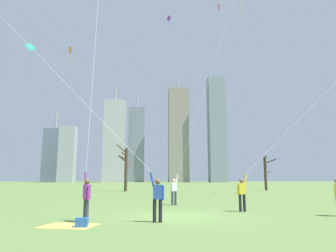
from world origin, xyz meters
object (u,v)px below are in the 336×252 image
object	(u,v)px
distant_kite_low_near_trees_pink	(218,27)
picnic_spot	(76,224)
kite_flyer_midfield_right_green	(273,157)
kite_flyer_midfield_left_yellow	(196,123)
kite_flyer_midfield_center_blue	(110,143)
distant_kite_high_overhead_purple	(163,45)
distant_kite_drifting_right_orange	(67,62)
bare_tree_rightmost	(126,167)
distant_kite_drifting_left_teal	(35,59)
bare_tree_left_of_center	(266,172)
kite_flyer_foreground_left_white	(89,161)

from	to	relation	value
distant_kite_low_near_trees_pink	picnic_spot	xyz separation A→B (m)	(-10.77, -23.94, -19.94)
kite_flyer_midfield_right_green	kite_flyer_midfield_left_yellow	distance (m)	6.10
kite_flyer_midfield_center_blue	distant_kite_high_overhead_purple	distance (m)	29.33
distant_kite_drifting_right_orange	bare_tree_rightmost	bearing A→B (deg)	50.97
distant_kite_drifting_left_teal	bare_tree_left_of_center	distance (m)	33.76
distant_kite_drifting_right_orange	kite_flyer_midfield_center_blue	bearing A→B (deg)	-70.23
kite_flyer_midfield_right_green	kite_flyer_midfield_center_blue	xyz separation A→B (m)	(-8.03, -3.34, 0.29)
kite_flyer_midfield_center_blue	distant_kite_low_near_trees_pink	xyz separation A→B (m)	(9.90, 22.61, 17.03)
kite_flyer_midfield_left_yellow	distant_kite_low_near_trees_pink	xyz separation A→B (m)	(5.23, 14.86, 14.77)
kite_flyer_foreground_left_white	picnic_spot	distance (m)	2.78
distant_kite_high_overhead_purple	distant_kite_low_near_trees_pink	bearing A→B (deg)	-17.72
distant_kite_drifting_left_teal	distant_kite_high_overhead_purple	world-z (taller)	distant_kite_high_overhead_purple
kite_flyer_midfield_center_blue	distant_kite_high_overhead_purple	world-z (taller)	distant_kite_high_overhead_purple
kite_flyer_foreground_left_white	picnic_spot	bearing A→B (deg)	-90.79
distant_kite_high_overhead_purple	bare_tree_left_of_center	size ratio (longest dim) A/B	4.42
kite_flyer_foreground_left_white	kite_flyer_midfield_left_yellow	distance (m)	9.71
distant_kite_drifting_left_teal	bare_tree_rightmost	xyz separation A→B (m)	(9.23, 9.62, -11.21)
kite_flyer_foreground_left_white	distant_kite_low_near_trees_pink	xyz separation A→B (m)	(10.75, 22.29, 17.70)
kite_flyer_midfield_right_green	distant_kite_drifting_left_teal	xyz separation A→B (m)	(-18.81, 16.74, 11.62)
bare_tree_rightmost	distant_kite_drifting_right_orange	bearing A→B (deg)	-129.03
distant_kite_drifting_left_teal	distant_kite_high_overhead_purple	size ratio (longest dim) A/B	0.72
kite_flyer_foreground_left_white	distant_kite_low_near_trees_pink	world-z (taller)	distant_kite_low_near_trees_pink
kite_flyer_midfield_center_blue	kite_flyer_foreground_left_white	bearing A→B (deg)	159.82
kite_flyer_midfield_right_green	distant_kite_drifting_left_teal	world-z (taller)	distant_kite_drifting_left_teal
kite_flyer_midfield_center_blue	distant_kite_high_overhead_purple	bearing A→B (deg)	82.56
picnic_spot	bare_tree_rightmost	distance (m)	31.18
kite_flyer_midfield_left_yellow	distant_kite_low_near_trees_pink	world-z (taller)	distant_kite_low_near_trees_pink
bare_tree_left_of_center	bare_tree_rightmost	size ratio (longest dim) A/B	0.81
kite_flyer_midfield_right_green	distant_kite_drifting_right_orange	distance (m)	27.26
kite_flyer_midfield_right_green	kite_flyer_midfield_left_yellow	size ratio (longest dim) A/B	0.55
kite_flyer_midfield_left_yellow	picnic_spot	world-z (taller)	kite_flyer_midfield_left_yellow
kite_flyer_midfield_center_blue	bare_tree_left_of_center	size ratio (longest dim) A/B	2.82
kite_flyer_foreground_left_white	distant_kite_drifting_left_teal	xyz separation A→B (m)	(-9.93, 19.76, 12.00)
picnic_spot	distant_kite_drifting_left_teal	bearing A→B (deg)	114.83
kite_flyer_midfield_center_blue	distant_kite_drifting_right_orange	size ratio (longest dim) A/B	0.86
distant_kite_low_near_trees_pink	bare_tree_rightmost	world-z (taller)	distant_kite_low_near_trees_pink
picnic_spot	kite_flyer_midfield_center_blue	bearing A→B (deg)	56.65
distant_kite_low_near_trees_pink	bare_tree_rightmost	xyz separation A→B (m)	(-11.45, 7.09, -16.91)
kite_flyer_foreground_left_white	distant_kite_high_overhead_purple	bearing A→B (deg)	80.50
distant_kite_drifting_left_teal	kite_flyer_midfield_right_green	bearing A→B (deg)	-41.66
kite_flyer_foreground_left_white	distant_kite_high_overhead_purple	xyz separation A→B (m)	(4.09, 24.42, 16.10)
kite_flyer_foreground_left_white	bare_tree_rightmost	distance (m)	29.40
distant_kite_low_near_trees_pink	picnic_spot	distance (m)	32.97
distant_kite_high_overhead_purple	bare_tree_rightmost	size ratio (longest dim) A/B	3.56
kite_flyer_midfield_left_yellow	bare_tree_rightmost	distance (m)	22.91
bare_tree_left_of_center	bare_tree_rightmost	world-z (taller)	bare_tree_rightmost
kite_flyer_foreground_left_white	bare_tree_rightmost	xyz separation A→B (m)	(-0.70, 29.38, 0.79)
bare_tree_rightmost	kite_flyer_midfield_left_yellow	bearing A→B (deg)	-74.19
kite_flyer_foreground_left_white	distant_kite_drifting_right_orange	xyz separation A→B (m)	(-7.02, 21.59, 12.45)
kite_flyer_foreground_left_white	distant_kite_high_overhead_purple	world-z (taller)	distant_kite_high_overhead_purple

